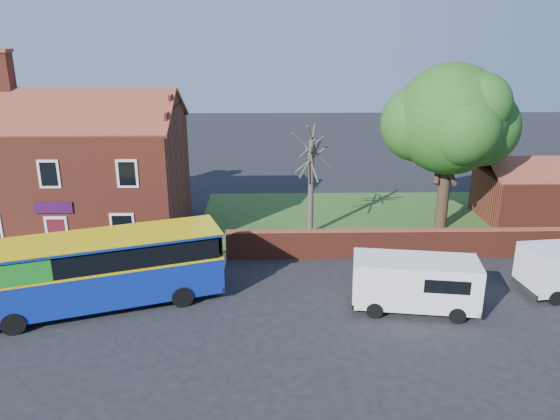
{
  "coord_description": "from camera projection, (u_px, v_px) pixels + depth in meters",
  "views": [
    {
      "loc": [
        4.29,
        -19.89,
        11.7
      ],
      "look_at": [
        4.82,
        5.0,
        3.4
      ],
      "focal_mm": 35.0,
      "sensor_mm": 36.0,
      "label": 1
    }
  ],
  "objects": [
    {
      "name": "kerb",
      "position": [
        34.0,
        284.0,
        26.11
      ],
      "size": [
        18.0,
        0.15,
        0.14
      ],
      "primitive_type": "cube",
      "color": "slate",
      "rests_on": "ground"
    },
    {
      "name": "boundary_wall",
      "position": [
        432.0,
        243.0,
        29.13
      ],
      "size": [
        22.0,
        0.38,
        1.6
      ],
      "color": "maroon",
      "rests_on": "ground"
    },
    {
      "name": "bus",
      "position": [
        89.0,
        269.0,
        23.49
      ],
      "size": [
        10.95,
        5.97,
        3.24
      ],
      "rotation": [
        0.0,
        0.0,
        0.33
      ],
      "color": "#0D2894",
      "rests_on": "ground"
    },
    {
      "name": "pavement",
      "position": [
        48.0,
        269.0,
        27.77
      ],
      "size": [
        18.0,
        3.5,
        0.12
      ],
      "primitive_type": "cube",
      "color": "gray",
      "rests_on": "ground"
    },
    {
      "name": "van_near",
      "position": [
        415.0,
        282.0,
        23.55
      ],
      "size": [
        5.58,
        2.9,
        2.33
      ],
      "rotation": [
        0.0,
        0.0,
        -0.15
      ],
      "color": "white",
      "rests_on": "ground"
    },
    {
      "name": "ground",
      "position": [
        166.0,
        327.0,
        22.48
      ],
      "size": [
        120.0,
        120.0,
        0.0
      ],
      "primitive_type": "plane",
      "color": "black",
      "rests_on": "ground"
    },
    {
      "name": "outbuilding",
      "position": [
        546.0,
        195.0,
        34.75
      ],
      "size": [
        8.2,
        5.06,
        4.17
      ],
      "color": "maroon",
      "rests_on": "ground"
    },
    {
      "name": "bare_tree",
      "position": [
        311.0,
        182.0,
        31.74
      ],
      "size": [
        2.33,
        2.78,
        6.22
      ],
      "color": "#4C4238",
      "rests_on": "ground"
    },
    {
      "name": "large_tree",
      "position": [
        451.0,
        122.0,
        31.78
      ],
      "size": [
        8.15,
        6.45,
        9.94
      ],
      "color": "black",
      "rests_on": "ground"
    },
    {
      "name": "shop_building",
      "position": [
        77.0,
        176.0,
        32.16
      ],
      "size": [
        12.3,
        8.13,
        10.5
      ],
      "color": "maroon",
      "rests_on": "ground"
    },
    {
      "name": "grass_strip",
      "position": [
        404.0,
        220.0,
        35.07
      ],
      "size": [
        26.0,
        12.0,
        0.04
      ],
      "primitive_type": "cube",
      "color": "#426B28",
      "rests_on": "ground"
    }
  ]
}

